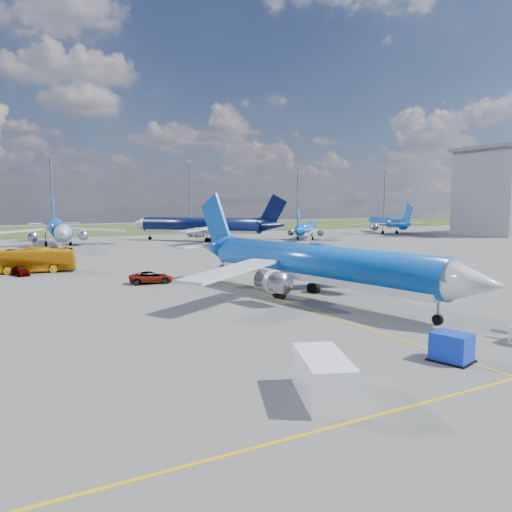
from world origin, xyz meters
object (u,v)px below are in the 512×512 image
service_car_b (151,278)px  baggage_tug_e (320,247)px  bg_jet_n (202,241)px  baggage_tug_c (58,263)px  main_airliner (315,300)px  uld_container (452,347)px  warning_post (443,267)px  service_car_a (20,271)px  bg_jet_ne (306,239)px  baggage_tug_w (388,269)px  service_van (323,377)px  service_car_c (225,268)px  bg_jet_ene (387,233)px  apron_bus (28,260)px  bg_jet_nnw (59,247)px

service_car_b → baggage_tug_e: 51.83m
bg_jet_n → baggage_tug_c: bg_jet_n is taller
main_airliner → uld_container: bearing=-112.1°
warning_post → service_car_a: warning_post is taller
bg_jet_n → bg_jet_ne: size_ratio=1.37×
bg_jet_n → baggage_tug_e: size_ratio=8.05×
service_car_b → baggage_tug_w: (32.27, -6.87, -0.26)m
main_airliner → baggage_tug_e: size_ratio=7.56×
service_car_b → baggage_tug_c: 24.82m
bg_jet_n → service_van: bg_jet_n is taller
service_car_c → baggage_tug_e: (32.44, 22.15, -0.04)m
bg_jet_n → baggage_tug_w: 65.31m
main_airliner → service_car_c: 22.49m
bg_jet_ene → baggage_tug_e: bearing=56.0°
service_van → apron_bus: (-9.75, 56.91, 0.65)m
bg_jet_ne → service_van: size_ratio=6.29×
bg_jet_ne → warning_post: bearing=112.7°
bg_jet_ene → service_van: bearing=67.9°
baggage_tug_w → uld_container: bearing=-106.1°
bg_jet_n → service_car_a: bg_jet_n is taller
baggage_tug_c → apron_bus: bearing=-125.8°
uld_container → service_car_a: 57.64m
bg_jet_n → main_airliner: 78.70m
bg_jet_ene → service_car_c: size_ratio=8.94×
bg_jet_ne → bg_jet_n: bearing=28.5°
baggage_tug_c → bg_jet_ene: bearing=20.6°
bg_jet_ene → service_van: (-97.40, -99.52, 1.12)m
bg_jet_n → service_car_a: (-44.28, -43.46, 0.66)m
uld_container → service_van: bearing=169.4°
warning_post → service_car_a: size_ratio=0.77×
warning_post → baggage_tug_w: (-2.41, 7.54, -1.03)m
bg_jet_ene → service_car_a: size_ratio=9.45×
service_car_b → service_car_c: (12.05, 4.44, -0.14)m
bg_jet_ne → uld_container: (-50.25, -90.21, 0.91)m
service_car_b → service_van: bearing=-175.3°
bg_jet_ne → bg_jet_ene: bg_jet_ene is taller
service_car_b → baggage_tug_w: bearing=-93.2°
service_car_b → service_car_a: bearing=51.3°
service_van → service_car_b: 39.65m
uld_container → bg_jet_nnw: bearing=80.3°
baggage_tug_c → service_car_b: bearing=-70.2°
service_car_b → baggage_tug_e: (44.49, 26.59, -0.18)m
bg_jet_ne → service_car_b: 77.81m
main_airliner → baggage_tug_w: (20.39, 11.17, 0.47)m
uld_container → baggage_tug_c: uld_container is taller
warning_post → service_van: (-37.50, -25.14, -0.38)m
baggage_tug_w → bg_jet_nnw: bearing=140.0°
bg_jet_nnw → bg_jet_ene: bg_jet_nnw is taller
bg_jet_nnw → bg_jet_n: bg_jet_n is taller
warning_post → baggage_tug_c: size_ratio=0.65×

